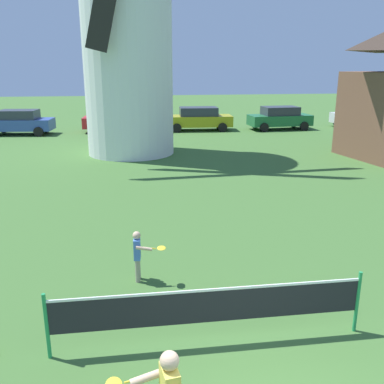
% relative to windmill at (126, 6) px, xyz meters
% --- Properties ---
extents(windmill, '(10.89, 5.00, 15.69)m').
position_rel_windmill_xyz_m(windmill, '(0.00, 0.00, 0.00)').
color(windmill, white).
rests_on(windmill, ground_plane).
extents(tennis_net, '(5.05, 0.06, 1.10)m').
position_rel_windmill_xyz_m(tennis_net, '(1.14, -15.92, -6.25)').
color(tennis_net, '#238E4C').
rests_on(tennis_net, ground_plane).
extents(player_far, '(0.67, 0.49, 1.09)m').
position_rel_windmill_xyz_m(player_far, '(0.08, -13.62, -6.31)').
color(player_far, '#9E937F').
rests_on(player_far, ground_plane).
extents(parked_car_blue, '(4.22, 2.20, 1.56)m').
position_rel_windmill_xyz_m(parked_car_blue, '(-7.01, 6.99, -6.12)').
color(parked_car_blue, '#334C99').
rests_on(parked_car_blue, ground_plane).
extents(parked_car_red, '(4.22, 2.08, 1.56)m').
position_rel_windmill_xyz_m(parked_car_red, '(-1.01, 7.34, -6.12)').
color(parked_car_red, red).
rests_on(parked_car_red, ground_plane).
extents(parked_car_mustard, '(4.56, 2.04, 1.56)m').
position_rel_windmill_xyz_m(parked_car_mustard, '(4.56, 7.21, -6.12)').
color(parked_car_mustard, '#999919').
rests_on(parked_car_mustard, ground_plane).
extents(parked_car_green, '(4.33, 2.10, 1.56)m').
position_rel_windmill_xyz_m(parked_car_green, '(10.17, 6.85, -6.12)').
color(parked_car_green, '#1E6638').
rests_on(parked_car_green, ground_plane).
extents(parked_car_silver, '(4.03, 1.93, 1.56)m').
position_rel_windmill_xyz_m(parked_car_silver, '(16.36, 7.27, -6.12)').
color(parked_car_silver, silver).
rests_on(parked_car_silver, ground_plane).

